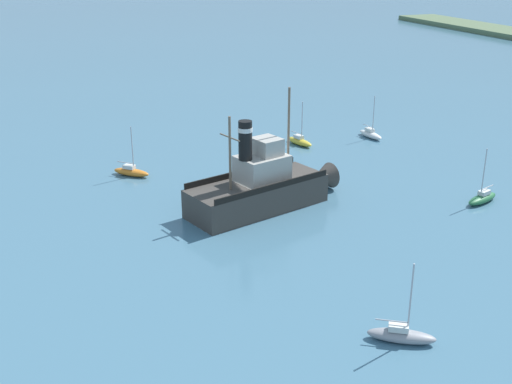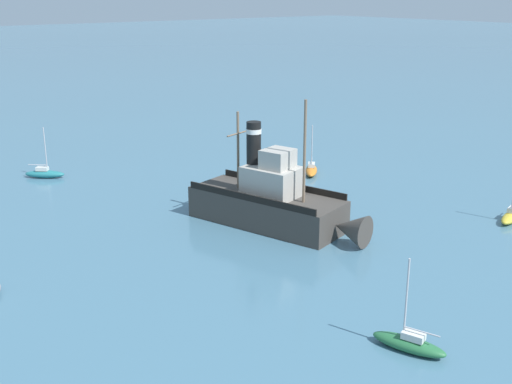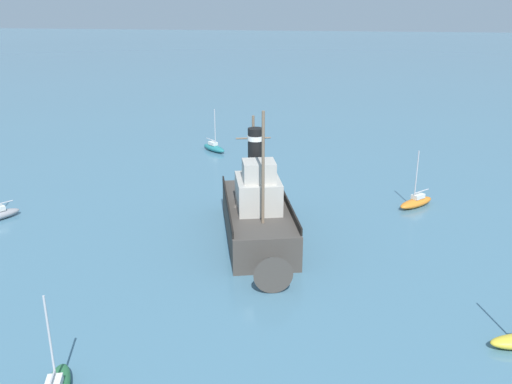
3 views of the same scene
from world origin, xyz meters
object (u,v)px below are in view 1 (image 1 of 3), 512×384
Objects in this scene: sailboat_yellow at (300,141)px; sailboat_orange at (131,171)px; sailboat_green at (482,198)px; sailboat_white at (371,134)px; sailboat_grey at (401,335)px; old_tugboat at (263,187)px.

sailboat_orange is at bearing -80.19° from sailboat_yellow.
sailboat_white is at bearing 176.26° from sailboat_green.
sailboat_grey is (35.89, -19.46, 0.00)m from sailboat_white.
sailboat_green and sailboat_yellow have the same top height.
sailboat_grey is 1.00× the size of sailboat_green.
sailboat_green is at bearing 71.91° from old_tugboat.
old_tugboat is 18.65m from sailboat_yellow.
old_tugboat reaches higher than sailboat_yellow.
sailboat_white is 1.00× the size of sailboat_grey.
old_tugboat is 18.95m from sailboat_green.
sailboat_green is 1.00× the size of sailboat_yellow.
sailboat_white is at bearing 151.53° from sailboat_grey.
old_tugboat is 24.43m from sailboat_white.
sailboat_grey and sailboat_green have the same top height.
sailboat_grey is at bearing -16.41° from sailboat_yellow.
sailboat_white is 28.28m from sailboat_orange.
sailboat_white is 8.78m from sailboat_yellow.
sailboat_yellow is at bearing 145.43° from old_tugboat.
sailboat_green is 22.44m from sailboat_yellow.
sailboat_orange is 19.65m from sailboat_yellow.
sailboat_grey and sailboat_yellow have the same top height.
sailboat_green is (-15.13, 18.10, 0.00)m from sailboat_grey.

